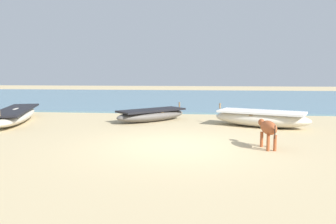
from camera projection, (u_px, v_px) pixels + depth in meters
name	position (u px, v px, depth m)	size (l,w,h in m)	color
ground	(178.00, 146.00, 8.48)	(80.00, 80.00, 0.00)	tan
sea_water	(196.00, 97.00, 24.91)	(60.00, 20.00, 0.08)	slate
fishing_boat_2	(261.00, 118.00, 11.49)	(3.47, 2.29, 0.76)	beige
fishing_boat_3	(16.00, 115.00, 12.60)	(2.58, 4.96, 0.71)	beige
fishing_boat_5	(152.00, 115.00, 12.82)	(2.85, 2.83, 0.67)	#5B5651
calf_near_rust	(268.00, 129.00, 8.13)	(0.44, 1.07, 0.70)	#9E4C28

